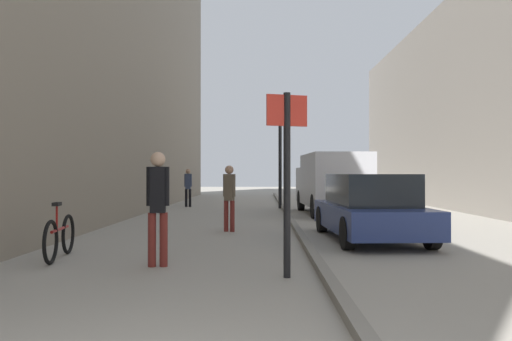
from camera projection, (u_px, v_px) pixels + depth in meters
ground_plane at (238, 224)px, 14.20m from camera, size 80.00×80.00×0.00m
kerb_strip at (292, 222)px, 14.18m from camera, size 0.16×40.00×0.12m
pedestrian_main_foreground at (158, 200)px, 7.67m from camera, size 0.36×0.23×1.80m
pedestrian_mid_block at (229, 193)px, 12.30m from camera, size 0.32×0.24×1.67m
pedestrian_far_crossing at (188, 185)px, 21.46m from camera, size 0.33×0.22×1.67m
delivery_van at (331, 182)px, 17.60m from camera, size 2.19×5.19×2.15m
parked_car at (370, 207)px, 10.80m from camera, size 2.01×4.28×1.45m
street_sign_post at (287, 168)px, 6.87m from camera, size 0.58×0.20×2.60m
lamp_post at (280, 144)px, 20.56m from camera, size 0.28×0.28×4.76m
bicycle_leaning at (60, 237)px, 8.35m from camera, size 0.28×1.76×0.98m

